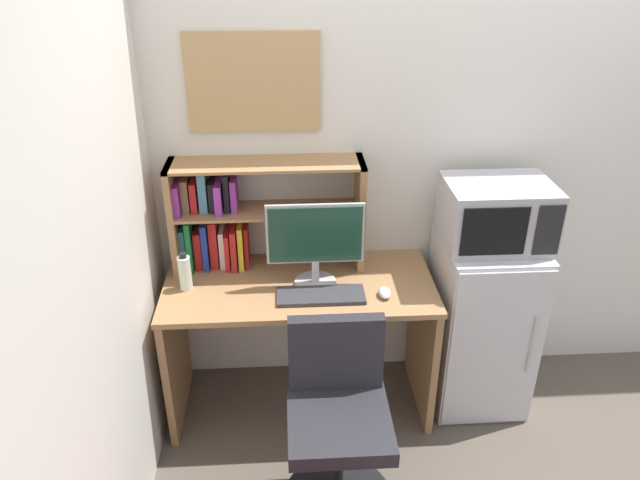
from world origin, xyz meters
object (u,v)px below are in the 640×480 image
(keyboard, at_px, (321,296))
(desk_chair, at_px, (338,430))
(hutch_bookshelf, at_px, (237,215))
(microwave, at_px, (496,214))
(computer_mouse, at_px, (385,293))
(wall_corkboard, at_px, (253,82))
(water_bottle, at_px, (185,273))
(mini_fridge, at_px, (480,322))
(monitor, at_px, (315,241))

(keyboard, height_order, desk_chair, desk_chair)
(hutch_bookshelf, height_order, microwave, hutch_bookshelf)
(hutch_bookshelf, distance_m, microwave, 1.25)
(microwave, xyz_separation_m, desk_chair, (-0.80, -0.64, -0.70))
(computer_mouse, height_order, wall_corkboard, wall_corkboard)
(water_bottle, distance_m, desk_chair, 1.01)
(hutch_bookshelf, height_order, mini_fridge, hutch_bookshelf)
(hutch_bookshelf, height_order, water_bottle, hutch_bookshelf)
(computer_mouse, distance_m, water_bottle, 0.95)
(mini_fridge, distance_m, microwave, 0.62)
(water_bottle, bearing_deg, monitor, 0.27)
(computer_mouse, height_order, mini_fridge, mini_fridge)
(monitor, height_order, keyboard, monitor)
(mini_fridge, relative_size, desk_chair, 1.07)
(microwave, height_order, desk_chair, microwave)
(computer_mouse, bearing_deg, water_bottle, 172.38)
(mini_fridge, bearing_deg, keyboard, -169.25)
(water_bottle, bearing_deg, mini_fridge, 1.63)
(monitor, distance_m, computer_mouse, 0.41)
(hutch_bookshelf, bearing_deg, desk_chair, -61.87)
(microwave, distance_m, wall_corkboard, 1.30)
(computer_mouse, bearing_deg, monitor, 158.04)
(hutch_bookshelf, relative_size, desk_chair, 1.07)
(hutch_bookshelf, distance_m, computer_mouse, 0.82)
(desk_chair, height_order, wall_corkboard, wall_corkboard)
(water_bottle, bearing_deg, hutch_bookshelf, 41.94)
(wall_corkboard, bearing_deg, computer_mouse, -36.80)
(computer_mouse, distance_m, mini_fridge, 0.65)
(hutch_bookshelf, relative_size, mini_fridge, 1.00)
(wall_corkboard, bearing_deg, keyboard, -56.45)
(hutch_bookshelf, relative_size, monitor, 2.05)
(mini_fridge, relative_size, microwave, 1.89)
(wall_corkboard, bearing_deg, hutch_bookshelf, -139.63)
(microwave, bearing_deg, computer_mouse, -162.64)
(keyboard, xyz_separation_m, wall_corkboard, (-0.29, 0.43, 0.90))
(monitor, bearing_deg, hutch_bookshelf, 149.88)
(keyboard, distance_m, water_bottle, 0.65)
(computer_mouse, bearing_deg, microwave, 17.36)
(keyboard, relative_size, water_bottle, 2.14)
(monitor, relative_size, computer_mouse, 4.75)
(monitor, bearing_deg, computer_mouse, -21.96)
(hutch_bookshelf, relative_size, microwave, 1.90)
(microwave, distance_m, desk_chair, 1.24)
(hutch_bookshelf, relative_size, wall_corkboard, 1.53)
(desk_chair, bearing_deg, water_bottle, 138.83)
(desk_chair, distance_m, wall_corkboard, 1.59)
(keyboard, relative_size, computer_mouse, 4.25)
(hutch_bookshelf, bearing_deg, monitor, -30.12)
(hutch_bookshelf, bearing_deg, mini_fridge, -8.17)
(keyboard, distance_m, wall_corkboard, 1.03)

